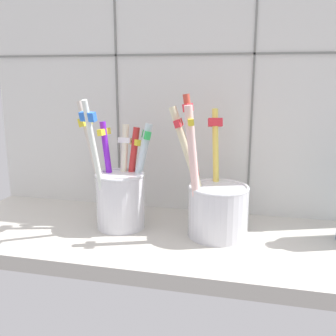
# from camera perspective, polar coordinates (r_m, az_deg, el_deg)

# --- Properties ---
(counter_slab) EXTENTS (0.64, 0.22, 0.02)m
(counter_slab) POSITION_cam_1_polar(r_m,az_deg,el_deg) (0.56, -0.32, -10.50)
(counter_slab) COLOR #BCB7AD
(counter_slab) RESTS_ON ground
(tile_wall_back) EXTENTS (0.64, 0.02, 0.45)m
(tile_wall_back) POSITION_cam_1_polar(r_m,az_deg,el_deg) (0.63, 2.27, 12.26)
(tile_wall_back) COLOR silver
(tile_wall_back) RESTS_ON ground
(toothbrush_cup_left) EXTENTS (0.10, 0.10, 0.19)m
(toothbrush_cup_left) POSITION_cam_1_polar(r_m,az_deg,el_deg) (0.57, -6.93, -3.69)
(toothbrush_cup_left) COLOR silver
(toothbrush_cup_left) RESTS_ON counter_slab
(toothbrush_cup_right) EXTENTS (0.11, 0.10, 0.19)m
(toothbrush_cup_right) POSITION_cam_1_polar(r_m,az_deg,el_deg) (0.54, 6.87, -5.21)
(toothbrush_cup_right) COLOR silver
(toothbrush_cup_right) RESTS_ON counter_slab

